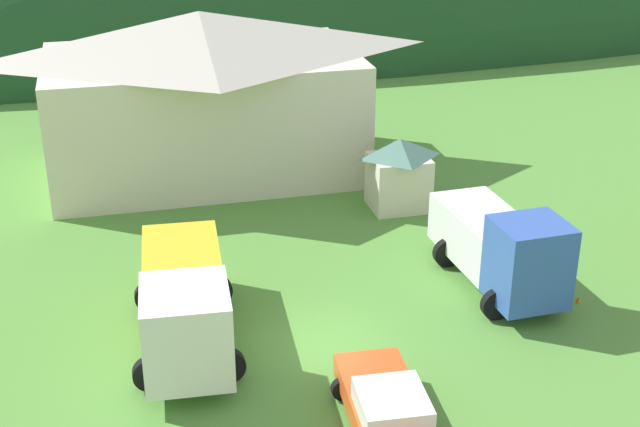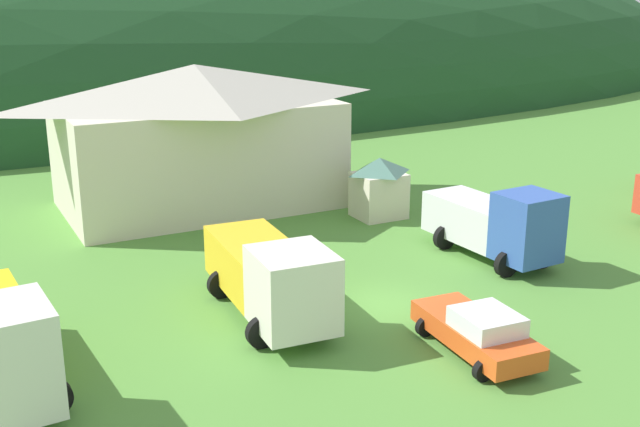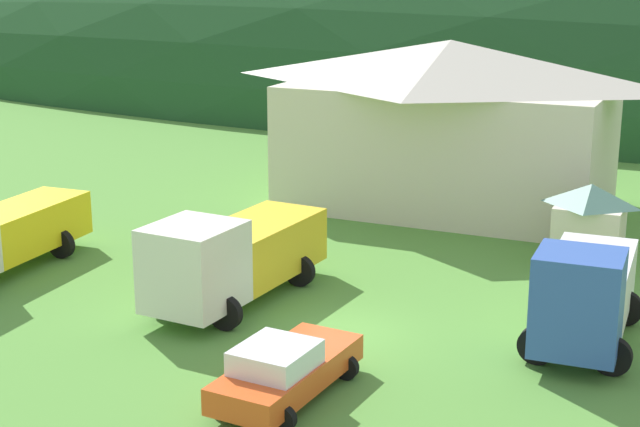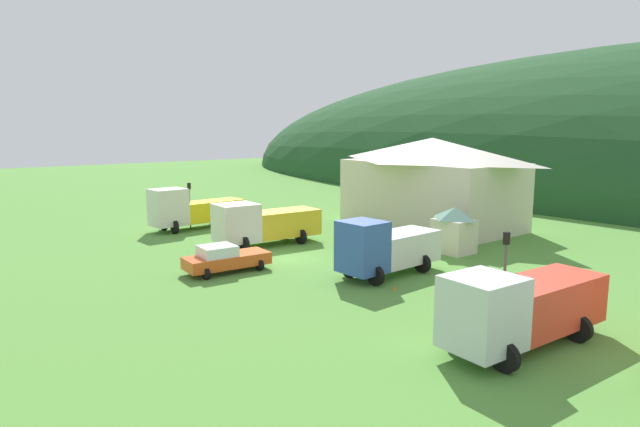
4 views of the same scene
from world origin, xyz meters
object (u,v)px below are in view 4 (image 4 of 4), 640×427
Objects in this scene: play_shed_cream at (454,229)px; traffic_cone_near_pickup at (394,290)px; flatbed_truck_yellow at (191,209)px; depot_building at (431,181)px; service_pickup_orange at (225,258)px; traffic_light_east at (505,268)px; box_truck_blue at (385,247)px; heavy_rig_striped at (262,223)px; traffic_light_west at (190,200)px; tow_truck_silver at (520,306)px.

play_shed_cream is 6.19× the size of traffic_cone_near_pickup.
depot_building is at bearing 141.33° from flatbed_truck_yellow.
play_shed_cream is at bearing 110.42° from traffic_cone_near_pickup.
play_shed_cream is 10.15m from traffic_cone_near_pickup.
service_pickup_orange reaches higher than traffic_cone_near_pickup.
box_truck_blue is at bearing 170.69° from traffic_light_east.
traffic_light_east reaches higher than service_pickup_orange.
traffic_light_east is (8.72, -1.43, 0.83)m from box_truck_blue.
heavy_rig_striped reaches higher than traffic_cone_near_pickup.
flatbed_truck_yellow is at bearing -1.71° from traffic_light_west.
box_truck_blue is 13.34× the size of traffic_cone_near_pickup.
traffic_light_west is (-11.99, -16.70, -1.52)m from depot_building.
box_truck_blue is at bearing 99.77° from heavy_rig_striped.
depot_building reaches higher than box_truck_blue.
tow_truck_silver is at bearing -44.08° from traffic_light_east.
traffic_light_west is (-20.65, -2.44, 0.72)m from box_truck_blue.
depot_building is 20.61m from traffic_light_west.
depot_building is 29.91× the size of traffic_cone_near_pickup.
box_truck_blue is at bearing 6.73° from traffic_light_west.
traffic_light_west reaches higher than flatbed_truck_yellow.
traffic_light_west is at bearing -103.43° from service_pickup_orange.
flatbed_truck_yellow is (-11.83, -16.70, -2.21)m from depot_building.
flatbed_truck_yellow is at bearing -103.60° from service_pickup_orange.
traffic_cone_near_pickup is (3.50, -9.39, -1.62)m from play_shed_cream.
flatbed_truck_yellow reaches higher than box_truck_blue.
traffic_light_west reaches higher than traffic_cone_near_pickup.
traffic_light_east reaches higher than flatbed_truck_yellow.
traffic_light_east is (17.39, -15.69, -1.41)m from depot_building.
traffic_light_east is at bearing 78.05° from box_truck_blue.
tow_truck_silver is 8.64m from traffic_cone_near_pickup.
service_pickup_orange is (4.82, -5.68, -0.85)m from heavy_rig_striped.
traffic_light_east is at bearing 1.96° from traffic_light_west.
heavy_rig_striped is 1.94× the size of traffic_light_east.
play_shed_cream is 21.89m from flatbed_truck_yellow.
traffic_cone_near_pickup is at bearing 88.90° from flatbed_truck_yellow.
tow_truck_silver is 31.30m from traffic_light_west.
traffic_light_east is 8.05× the size of traffic_cone_near_pickup.
flatbed_truck_yellow is at bearing -151.97° from play_shed_cream.
traffic_light_east reaches higher than traffic_cone_near_pickup.
traffic_light_east reaches higher than tow_truck_silver.
box_truck_blue is at bearing -58.70° from depot_building.
service_pickup_orange is (-17.05, -3.59, -0.85)m from tow_truck_silver.
play_shed_cream is 0.40× the size of heavy_rig_striped.
depot_building is at bearing 137.94° from traffic_light_east.
flatbed_truck_yellow is 31.13m from tow_truck_silver.
traffic_light_east is (29.37, 1.01, 0.11)m from traffic_light_west.
depot_building reaches higher than tow_truck_silver.
traffic_light_east is (29.22, 1.01, 0.80)m from flatbed_truck_yellow.
service_pickup_orange is at bearing 44.12° from heavy_rig_striped.
traffic_light_west is (-31.28, 0.84, 0.73)m from tow_truck_silver.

